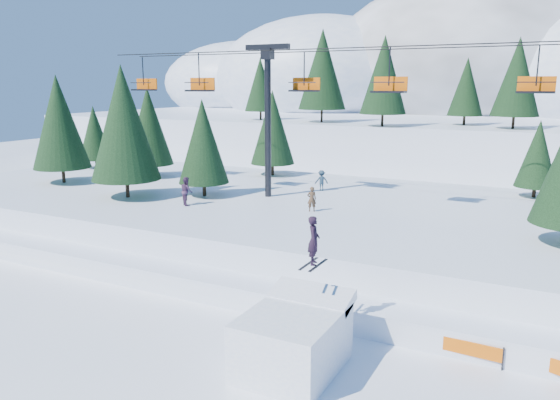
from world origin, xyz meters
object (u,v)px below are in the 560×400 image
at_px(chairlift, 408,99).
at_px(jump_kicker, 294,337).
at_px(banner_far, 540,362).
at_px(banner_near, 463,348).

bearing_deg(chairlift, jump_kicker, -88.56).
bearing_deg(banner_far, jump_kicker, -156.44).
bearing_deg(chairlift, banner_far, -56.82).
height_order(banner_near, banner_far, same).
distance_m(chairlift, banner_far, 17.77).
xyz_separation_m(jump_kicker, chairlift, (-0.41, 16.44, 8.11)).
relative_size(banner_near, banner_far, 1.05).
relative_size(jump_kicker, banner_near, 1.90).
distance_m(chairlift, banner_near, 16.79).
bearing_deg(banner_near, banner_far, 2.88).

